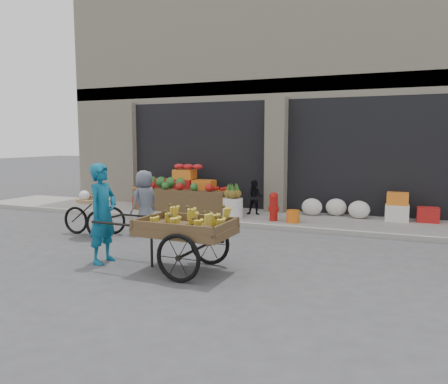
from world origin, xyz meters
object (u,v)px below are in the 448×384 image
at_px(pineapple_bin, 233,208).
at_px(fire_hydrant, 274,205).
at_px(tricycle_cart, 96,210).
at_px(seated_person, 255,197).
at_px(banana_cart, 183,225).
at_px(orange_bucket, 293,216).
at_px(vendor_grey, 145,202).
at_px(vendor_woman, 103,213).

distance_m(pineapple_bin, fire_hydrant, 1.11).
bearing_deg(tricycle_cart, fire_hydrant, 35.87).
height_order(seated_person, banana_cart, seated_person).
xyz_separation_m(orange_bucket, seated_person, (-1.20, 0.70, 0.31)).
xyz_separation_m(fire_hydrant, banana_cart, (-0.31, -4.23, 0.26)).
bearing_deg(orange_bucket, vendor_grey, -147.87).
bearing_deg(seated_person, vendor_woman, -112.68).
height_order(banana_cart, vendor_grey, vendor_grey).
xyz_separation_m(pineapple_bin, vendor_woman, (-0.71, -4.34, 0.49)).
bearing_deg(vendor_woman, banana_cart, -87.89).
bearing_deg(pineapple_bin, seated_person, 56.31).
bearing_deg(banana_cart, seated_person, 96.57).
distance_m(fire_hydrant, tricycle_cart, 4.21).
bearing_deg(vendor_grey, seated_person, 163.99).
bearing_deg(banana_cart, fire_hydrant, 87.81).
bearing_deg(orange_bucket, fire_hydrant, 174.29).
relative_size(pineapple_bin, fire_hydrant, 0.73).
height_order(fire_hydrant, vendor_woman, vendor_woman).
bearing_deg(tricycle_cart, vendor_grey, 36.91).
bearing_deg(fire_hydrant, vendor_grey, -142.24).
xyz_separation_m(fire_hydrant, seated_person, (-0.70, 0.65, 0.08)).
height_order(orange_bucket, tricycle_cart, tricycle_cart).
height_order(pineapple_bin, banana_cart, banana_cart).
distance_m(fire_hydrant, orange_bucket, 0.55).
bearing_deg(orange_bucket, vendor_woman, -118.61).
xyz_separation_m(seated_person, vendor_grey, (-1.78, -2.57, 0.13)).
distance_m(tricycle_cart, vendor_grey, 1.08).
relative_size(pineapple_bin, orange_bucket, 1.62).
xyz_separation_m(pineapple_bin, seated_person, (0.40, 0.60, 0.21)).
relative_size(banana_cart, vendor_woman, 1.48).
height_order(vendor_woman, tricycle_cart, vendor_woman).
distance_m(pineapple_bin, tricycle_cart, 3.46).
distance_m(fire_hydrant, vendor_grey, 3.15).
relative_size(fire_hydrant, tricycle_cart, 0.50).
relative_size(fire_hydrant, vendor_woman, 0.41).
xyz_separation_m(banana_cart, vendor_woman, (-1.50, -0.06, 0.10)).
xyz_separation_m(banana_cart, tricycle_cart, (-3.01, 1.63, -0.20)).
bearing_deg(vendor_woman, vendor_grey, 15.84).
bearing_deg(orange_bucket, tricycle_cart, -146.24).
xyz_separation_m(orange_bucket, vendor_woman, (-2.31, -4.24, 0.59)).
bearing_deg(vendor_woman, seated_person, -12.75).
relative_size(fire_hydrant, orange_bucket, 2.22).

